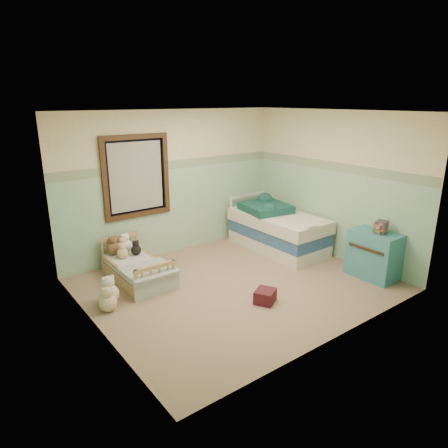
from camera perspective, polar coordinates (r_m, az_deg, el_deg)
floor at (r=6.12m, az=1.79°, el=-8.59°), size 4.20×3.60×0.02m
ceiling at (r=5.50m, az=2.05°, el=15.73°), size 4.20×3.60×0.02m
wall_back at (r=7.14m, az=-7.22°, el=5.78°), size 4.20×0.04×2.50m
wall_front at (r=4.48m, az=16.47°, el=-1.79°), size 4.20×0.04×2.50m
wall_left at (r=4.71m, az=-18.45°, el=-1.06°), size 0.04×3.60×2.50m
wall_right at (r=7.15m, az=15.20°, el=5.33°), size 0.04×3.60×2.50m
wainscot_mint at (r=7.24m, az=-7.01°, el=1.88°), size 4.20×0.01×1.50m
border_strip at (r=7.07m, az=-7.26°, el=8.34°), size 4.20×0.01×0.15m
window_frame at (r=6.75m, az=-12.29°, el=6.58°), size 1.16×0.06×1.36m
window_blinds at (r=6.76m, az=-12.33°, el=6.60°), size 0.92×0.01×1.12m
toddler_bed_frame at (r=6.37m, az=-12.19°, el=-6.99°), size 0.64×1.29×0.17m
toddler_mattress at (r=6.31m, az=-12.27°, el=-5.81°), size 0.59×1.23×0.12m
patchwork_quilt at (r=5.95m, az=-10.67°, el=-6.40°), size 0.70×0.64×0.03m
plush_bed_brown at (r=6.63m, az=-15.38°, el=-3.34°), size 0.21×0.21×0.21m
plush_bed_white at (r=6.70m, az=-13.79°, el=-3.01°), size 0.21×0.21×0.21m
plush_bed_tan at (r=6.46m, az=-14.21°, el=-4.01°), size 0.17×0.17×0.17m
plush_bed_dark at (r=6.55m, az=-12.36°, el=-3.62°), size 0.16×0.16×0.16m
plush_floor_cream at (r=5.74m, az=-15.98°, el=-9.53°), size 0.27×0.27×0.27m
plush_floor_tan at (r=5.55m, az=-16.10°, el=-10.70°), size 0.23×0.23×0.23m
twin_bed_frame at (r=7.52m, az=7.61°, el=-2.66°), size 0.90×1.81×0.22m
twin_boxspring at (r=7.45m, az=7.67°, el=-1.07°), size 0.90×1.81×0.22m
twin_mattress at (r=7.39m, az=7.74°, el=0.55°), size 0.94×1.84×0.22m
teal_blanket at (r=7.51m, az=5.93°, el=2.33°), size 0.89×0.92×0.14m
dresser at (r=6.63m, az=20.49°, el=-4.10°), size 0.46×0.73×0.73m
book_stack at (r=6.45m, az=21.41°, el=-0.42°), size 0.22×0.19×0.19m
red_pillow at (r=5.60m, az=5.85°, el=-10.14°), size 0.37×0.36×0.18m
floor_book at (r=6.22m, az=-8.07°, el=-8.07°), size 0.33×0.28×0.03m
extra_plush_0 at (r=6.68m, az=-14.05°, el=-3.31°), size 0.16×0.16×0.16m
extra_plush_1 at (r=6.67m, az=-14.14°, el=-3.27°), size 0.18×0.18×0.18m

